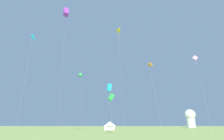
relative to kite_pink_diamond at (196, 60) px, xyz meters
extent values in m
cube|color=pink|center=(-0.02, 0.07, 0.81)|extent=(1.66, 0.38, 1.64)
cylinder|color=#A9627C|center=(-0.02, 0.07, -0.83)|extent=(0.05, 0.05, 2.44)
cylinder|color=#B2B2B7|center=(0.32, -0.95, -9.59)|extent=(0.70, 2.05, 20.81)
ellipsoid|color=yellow|center=(-22.19, 13.69, 17.88)|extent=(2.44, 3.73, 1.33)
cylinder|color=#A79518|center=(-22.19, 13.69, 15.79)|extent=(0.08, 0.08, 2.84)
cylinder|color=#B2B2B7|center=(-21.46, 12.78, -1.06)|extent=(1.48, 1.85, 37.88)
cube|color=green|center=(-24.57, -8.28, -11.97)|extent=(1.66, 1.43, 1.71)
cylinder|color=#B2B2B7|center=(-25.77, -9.20, -15.98)|extent=(2.44, 1.88, 8.04)
cube|color=#1EB7CC|center=(-46.02, -5.88, 4.94)|extent=(0.86, 2.14, 2.02)
cylinder|color=#B2B2B7|center=(-46.05, -6.72, -7.53)|extent=(0.07, 1.70, 24.93)
cube|color=#1EB7CC|center=(-25.35, 0.79, -7.83)|extent=(1.65, 1.46, 2.17)
cylinder|color=teal|center=(-25.35, 0.79, -10.27)|extent=(0.07, 0.07, 3.76)
cylinder|color=#B2B2B7|center=(-24.83, -0.11, -13.92)|extent=(1.06, 1.81, 12.17)
cone|color=orange|center=(-13.83, -1.21, -1.88)|extent=(2.14, 2.09, 1.73)
cylinder|color=#B2B2B7|center=(-12.87, -2.08, -10.94)|extent=(1.94, 1.77, 18.12)
cone|color=green|center=(-36.91, 16.05, 0.00)|extent=(1.88, 2.16, 1.95)
cylinder|color=#207C31|center=(-36.91, 16.05, -1.50)|extent=(0.05, 0.05, 2.19)
cylinder|color=#B2B2B7|center=(-36.15, 15.61, -10.00)|extent=(1.53, 0.88, 20.00)
cube|color=purple|center=(-38.96, -1.63, 15.73)|extent=(2.37, 2.87, 3.20)
cylinder|color=#63238B|center=(-38.96, -1.63, 12.83)|extent=(0.10, 0.10, 4.21)
cylinder|color=#B2B2B7|center=(-38.52, -2.14, -2.13)|extent=(0.92, 1.05, 35.73)
cube|color=white|center=(-25.74, 20.43, -19.28)|extent=(3.80, 3.80, 1.43)
cone|color=white|center=(-25.74, 20.43, -17.74)|extent=(4.75, 4.75, 1.66)
cylinder|color=white|center=(22.00, 62.98, -17.00)|extent=(4.80, 4.80, 6.00)
sphere|color=white|center=(22.00, 62.98, -12.40)|extent=(6.40, 6.40, 6.40)
camera|label=1|loc=(-23.58, -48.90, -17.89)|focal=28.29mm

